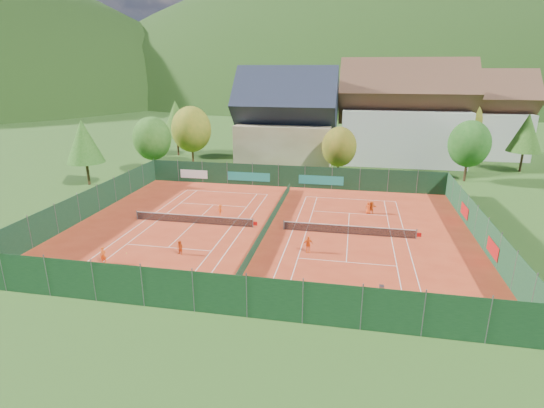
{
  "coord_description": "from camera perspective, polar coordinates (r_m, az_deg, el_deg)",
  "views": [
    {
      "loc": [
        8.02,
        -39.42,
        15.59
      ],
      "look_at": [
        0.0,
        2.0,
        2.0
      ],
      "focal_mm": 28.0,
      "sensor_mm": 36.0,
      "label": 1
    }
  ],
  "objects": [
    {
      "name": "mountain_backdrop",
      "position": [
        279.19,
        15.02,
        5.84
      ],
      "size": [
        820.0,
        530.0,
        242.0
      ],
      "color": "black",
      "rests_on": "ground"
    },
    {
      "name": "tree_west_side",
      "position": [
        63.5,
        -24.0,
        7.7
      ],
      "size": [
        5.04,
        5.04,
        9.0
      ],
      "color": "#4B331A",
      "rests_on": "ground"
    },
    {
      "name": "hotel_block_b",
      "position": [
        86.73,
        26.01,
        10.16
      ],
      "size": [
        17.28,
        10.0,
        15.5
      ],
      "color": "silver",
      "rests_on": "ground"
    },
    {
      "name": "player_left_near",
      "position": [
        38.17,
        -21.75,
        -6.42
      ],
      "size": [
        0.59,
        0.44,
        1.46
      ],
      "primitive_type": "imported",
      "rotation": [
        0.0,
        0.0,
        0.18
      ],
      "color": "#E85414",
      "rests_on": "ground"
    },
    {
      "name": "tennis_net_left",
      "position": [
        45.09,
        -10.33,
        -1.99
      ],
      "size": [
        13.3,
        0.1,
        1.02
      ],
      "color": "#59595B",
      "rests_on": "ground"
    },
    {
      "name": "fence_east",
      "position": [
        43.6,
        26.26,
        -2.95
      ],
      "size": [
        0.09,
        32.0,
        3.0
      ],
      "color": "#163D22",
      "rests_on": "ground"
    },
    {
      "name": "ball_hopper",
      "position": [
        31.98,
        14.51,
        -10.82
      ],
      "size": [
        0.34,
        0.34,
        0.8
      ],
      "color": "slate",
      "rests_on": "ground"
    },
    {
      "name": "tree_west_front",
      "position": [
        67.35,
        -15.84,
        8.48
      ],
      "size": [
        5.72,
        5.72,
        8.69
      ],
      "color": "#4B2B1A",
      "rests_on": "ground"
    },
    {
      "name": "player_left_mid",
      "position": [
        37.92,
        -12.27,
        -5.79
      ],
      "size": [
        0.75,
        0.66,
        1.29
      ],
      "primitive_type": "imported",
      "rotation": [
        0.0,
        0.0,
        -0.33
      ],
      "color": "#D44812",
      "rests_on": "ground"
    },
    {
      "name": "hotel_block_a",
      "position": [
        76.28,
        17.21,
        10.9
      ],
      "size": [
        21.6,
        11.0,
        17.25
      ],
      "color": "silver",
      "rests_on": "ground"
    },
    {
      "name": "tree_east_front",
      "position": [
        66.19,
        25.0,
        7.34
      ],
      "size": [
        5.72,
        5.72,
        8.69
      ],
      "color": "#452C18",
      "rests_on": "ground"
    },
    {
      "name": "player_left_far",
      "position": [
        47.27,
        -6.97,
        -0.77
      ],
      "size": [
        0.87,
        0.66,
        1.19
      ],
      "primitive_type": "imported",
      "rotation": [
        0.0,
        0.0,
        2.83
      ],
      "color": "#F75415",
      "rests_on": "ground"
    },
    {
      "name": "player_right_far_a",
      "position": [
        48.57,
        12.82,
        -0.49
      ],
      "size": [
        0.72,
        0.52,
        1.35
      ],
      "primitive_type": "imported",
      "rotation": [
        0.0,
        0.0,
        3.29
      ],
      "color": "#FB4D16",
      "rests_on": "ground"
    },
    {
      "name": "fence_south",
      "position": [
        28.48,
        -7.05,
        -11.94
      ],
      "size": [
        40.0,
        0.04,
        3.0
      ],
      "color": "#14371A",
      "rests_on": "ground"
    },
    {
      "name": "tree_east_mid",
      "position": [
        76.6,
        31.03,
        8.19
      ],
      "size": [
        5.04,
        5.04,
        9.0
      ],
      "color": "#432B18",
      "rests_on": "ground"
    },
    {
      "name": "court_markings_left",
      "position": [
        45.31,
        -10.48,
        -2.57
      ],
      "size": [
        11.03,
        23.83,
        0.0
      ],
      "color": "white",
      "rests_on": "ground"
    },
    {
      "name": "chalet",
      "position": [
        70.86,
        1.95,
        10.58
      ],
      "size": [
        16.2,
        12.0,
        16.0
      ],
      "color": "#C8B78D",
      "rests_on": "ground"
    },
    {
      "name": "court_markings_right",
      "position": [
        42.39,
        10.18,
        -4.0
      ],
      "size": [
        11.03,
        23.83,
        0.0
      ],
      "color": "white",
      "rests_on": "ground"
    },
    {
      "name": "tennis_net_right",
      "position": [
        42.21,
        10.43,
        -3.39
      ],
      "size": [
        13.3,
        0.1,
        1.02
      ],
      "color": "#59595B",
      "rests_on": "ground"
    },
    {
      "name": "tree_east_back",
      "position": [
        81.91,
        23.96,
        10.15
      ],
      "size": [
        7.15,
        7.15,
        10.86
      ],
      "color": "#49321A",
      "rests_on": "ground"
    },
    {
      "name": "court_divider",
      "position": [
        42.96,
        -0.51,
        -2.71
      ],
      "size": [
        0.03,
        28.8,
        1.0
      ],
      "color": "#143922",
      "rests_on": "ground"
    },
    {
      "name": "player_right_far_b",
      "position": [
        48.64,
        13.22,
        -0.44
      ],
      "size": [
        1.4,
        0.83,
        1.43
      ],
      "primitive_type": "imported",
      "rotation": [
        0.0,
        0.0,
        3.47
      ],
      "color": "#DA5513",
      "rests_on": "ground"
    },
    {
      "name": "fence_west",
      "position": [
        50.37,
        -23.41,
        0.1
      ],
      "size": [
        0.04,
        32.0,
        3.0
      ],
      "color": "#153A21",
      "rests_on": "ground"
    },
    {
      "name": "tree_center",
      "position": [
        62.41,
        9.01,
        7.6
      ],
      "size": [
        5.01,
        5.01,
        7.6
      ],
      "color": "#482F19",
      "rests_on": "ground"
    },
    {
      "name": "ground",
      "position": [
        43.15,
        -0.51,
        -3.35
      ],
      "size": [
        600.0,
        600.0,
        0.0
      ],
      "primitive_type": "plane",
      "color": "#274D18",
      "rests_on": "ground"
    },
    {
      "name": "fence_north",
      "position": [
        57.81,
        2.2,
        3.7
      ],
      "size": [
        40.0,
        0.1,
        3.0
      ],
      "color": "#12331D",
      "rests_on": "ground"
    },
    {
      "name": "tree_west_back",
      "position": [
        80.58,
        -12.77,
        11.12
      ],
      "size": [
        5.6,
        5.6,
        10.0
      ],
      "color": "#4C2C1B",
      "rests_on": "ground"
    },
    {
      "name": "loose_ball_1",
      "position": [
        32.49,
        0.11,
        -10.75
      ],
      "size": [
        0.07,
        0.07,
        0.07
      ],
      "primitive_type": "sphere",
      "color": "#CCD833",
      "rests_on": "ground"
    },
    {
      "name": "loose_ball_0",
      "position": [
        39.65,
        -18.97,
        -6.28
      ],
      "size": [
        0.07,
        0.07,
        0.07
      ],
      "primitive_type": "sphere",
      "color": "#CCD833",
      "rests_on": "ground"
    },
    {
      "name": "tree_west_mid",
      "position": [
        71.04,
        -10.8,
        9.84
      ],
      "size": [
        6.44,
        6.44,
        9.78
      ],
      "color": "#4D311B",
      "rests_on": "ground"
    },
    {
      "name": "clay_pad",
      "position": [
        43.14,
        -0.51,
        -3.32
      ],
      "size": [
        40.0,
        32.0,
        0.01
      ],
      "primitive_type": "cube",
      "color": "#B3351A",
      "rests_on": "ground"
    },
    {
      "name": "player_right_near",
      "position": [
        37.61,
        4.87,
        -5.41
      ],
      "size": [
        0.98,
        0.69,
        1.54
      ],
      "primitive_type": "imported",
      "rotation": [
        0.0,
        0.0,
        0.38
      ],
      "color": "orange",
      "rests_on": "ground"
    }
  ]
}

